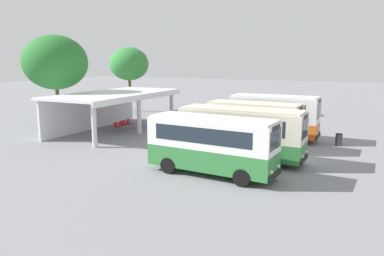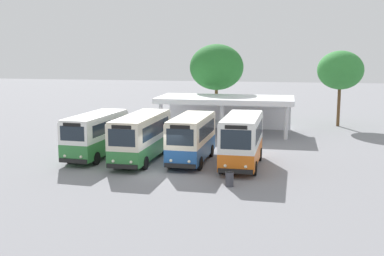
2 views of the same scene
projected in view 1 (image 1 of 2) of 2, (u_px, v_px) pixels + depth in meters
ground_plane at (295, 156)px, 23.98m from camera, size 180.00×180.00×0.00m
city_bus_nearest_orange at (212, 143)px, 19.88m from camera, size 2.59×7.24×3.18m
city_bus_second_in_row at (241, 132)px, 22.81m from camera, size 2.42×7.87×3.27m
city_bus_middle_cream at (253, 123)px, 26.07m from camera, size 2.42×6.74×3.25m
city_bus_fourth_amber at (274, 115)px, 28.94m from camera, size 2.46×6.91×3.46m
parked_car_flank at (293, 108)px, 41.78m from camera, size 3.23×4.50×1.62m
terminal_canopy at (109, 101)px, 32.31m from camera, size 12.64×5.97×3.40m
waiting_chair_end_by_column at (116, 126)px, 32.07m from camera, size 0.44×0.44×0.86m
waiting_chair_second_from_end at (121, 125)px, 32.62m from camera, size 0.44×0.44×0.86m
waiting_chair_middle_seat at (125, 124)px, 33.25m from camera, size 0.44×0.44×0.86m
waiting_chair_fourth_seat at (129, 123)px, 33.83m from camera, size 0.44×0.44×0.86m
roadside_tree_behind_canopy at (55, 62)px, 32.18m from camera, size 5.59×5.59×8.37m
roadside_tree_east_of_canopy at (129, 64)px, 43.75m from camera, size 4.61×4.61×7.70m
litter_bin_apron at (339, 140)px, 26.89m from camera, size 0.49×0.49×0.90m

